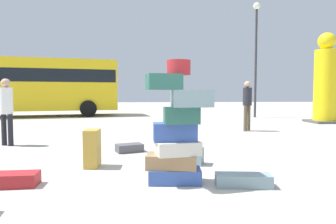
{
  "coord_description": "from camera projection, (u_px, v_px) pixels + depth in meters",
  "views": [
    {
      "loc": [
        -0.13,
        -3.8,
        1.28
      ],
      "look_at": [
        0.28,
        1.83,
        0.94
      ],
      "focal_mm": 32.46,
      "sensor_mm": 36.0,
      "label": 1
    }
  ],
  "objects": [
    {
      "name": "suitcase_tower",
      "position": [
        177.0,
        134.0,
        4.29
      ],
      "size": [
        0.93,
        0.66,
        1.75
      ],
      "color": "#334F99",
      "rests_on": "ground"
    },
    {
      "name": "suitcase_slate_right_side",
      "position": [
        243.0,
        180.0,
        4.18
      ],
      "size": [
        0.78,
        0.37,
        0.17
      ],
      "primitive_type": "cube",
      "rotation": [
        0.0,
        0.0,
        -0.12
      ],
      "color": "gray",
      "rests_on": "ground"
    },
    {
      "name": "person_bearded_onlooker",
      "position": [
        6.0,
        106.0,
        7.41
      ],
      "size": [
        0.32,
        0.3,
        1.64
      ],
      "rotation": [
        0.0,
        0.0,
        -0.46
      ],
      "color": "black",
      "rests_on": "ground"
    },
    {
      "name": "suitcase_charcoal_foreground_far",
      "position": [
        129.0,
        148.0,
        6.66
      ],
      "size": [
        0.65,
        0.53,
        0.17
      ],
      "primitive_type": "cube",
      "rotation": [
        0.0,
        0.0,
        0.36
      ],
      "color": "#4C4C51",
      "rests_on": "ground"
    },
    {
      "name": "suitcase_maroon_behind_tower",
      "position": [
        10.0,
        180.0,
        4.19
      ],
      "size": [
        0.76,
        0.38,
        0.18
      ],
      "primitive_type": "cube",
      "rotation": [
        0.0,
        0.0,
        0.05
      ],
      "color": "maroon",
      "rests_on": "ground"
    },
    {
      "name": "parked_bus",
      "position": [
        32.0,
        83.0,
        16.82
      ],
      "size": [
        9.46,
        4.39,
        3.15
      ],
      "rotation": [
        0.0,
        0.0,
        0.22
      ],
      "color": "yellow",
      "rests_on": "ground"
    },
    {
      "name": "suitcase_tan_white_trunk",
      "position": [
        92.0,
        148.0,
        5.28
      ],
      "size": [
        0.25,
        0.4,
        0.66
      ],
      "primitive_type": "cube",
      "rotation": [
        0.0,
        0.0,
        -0.05
      ],
      "color": "#B28C33",
      "rests_on": "ground"
    },
    {
      "name": "ground_plane",
      "position": [
        156.0,
        194.0,
        3.87
      ],
      "size": [
        80.0,
        80.0,
        0.0
      ],
      "primitive_type": "plane",
      "color": "#ADA89E"
    },
    {
      "name": "yellow_dummy_statue",
      "position": [
        325.0,
        83.0,
        13.22
      ],
      "size": [
        1.33,
        1.33,
        3.9
      ],
      "color": "yellow",
      "rests_on": "ground"
    },
    {
      "name": "suitcase_slate_left_side",
      "position": [
        183.0,
        155.0,
        5.55
      ],
      "size": [
        0.77,
        0.53,
        0.3
      ],
      "primitive_type": "cube",
      "rotation": [
        0.0,
        0.0,
        -0.35
      ],
      "color": "gray",
      "rests_on": "ground"
    },
    {
      "name": "person_tourist_with_camera",
      "position": [
        247.0,
        101.0,
        10.32
      ],
      "size": [
        0.3,
        0.3,
        1.7
      ],
      "rotation": [
        0.0,
        0.0,
        -2.41
      ],
      "color": "brown",
      "rests_on": "ground"
    },
    {
      "name": "lamp_post",
      "position": [
        256.0,
        43.0,
        16.02
      ],
      "size": [
        0.36,
        0.36,
        6.04
      ],
      "color": "#333338",
      "rests_on": "ground"
    }
  ]
}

